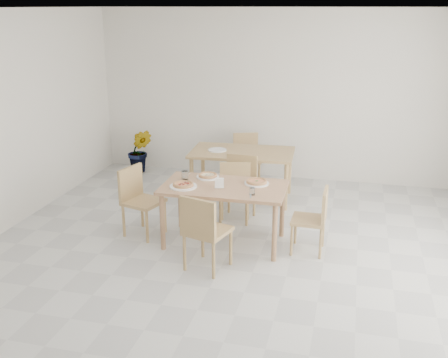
% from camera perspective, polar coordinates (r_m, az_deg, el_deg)
% --- Properties ---
extents(main_table, '(1.51, 0.87, 0.75)m').
position_cam_1_polar(main_table, '(6.36, 0.00, -1.46)').
color(main_table, '#A67555').
rests_on(main_table, ground).
extents(chair_south, '(0.54, 0.54, 0.89)m').
position_cam_1_polar(chair_south, '(5.74, -2.24, -5.35)').
color(chair_south, tan).
rests_on(chair_south, ground).
extents(chair_north, '(0.47, 0.47, 0.88)m').
position_cam_1_polar(chair_north, '(7.20, 1.70, -0.37)').
color(chair_north, tan).
rests_on(chair_north, ground).
extents(chair_west, '(0.54, 0.54, 0.88)m').
position_cam_1_polar(chair_west, '(6.77, -9.32, -1.84)').
color(chair_west, tan).
rests_on(chair_west, ground).
extents(chair_east, '(0.40, 0.40, 0.80)m').
position_cam_1_polar(chair_east, '(6.28, 9.89, -3.99)').
color(chair_east, tan).
rests_on(chair_east, ground).
extents(plate_margherita, '(0.30, 0.30, 0.02)m').
position_cam_1_polar(plate_margherita, '(6.40, 3.56, -0.46)').
color(plate_margherita, white).
rests_on(plate_margherita, main_table).
extents(plate_mushroom, '(0.29, 0.29, 0.02)m').
position_cam_1_polar(plate_mushroom, '(6.63, -1.78, 0.23)').
color(plate_mushroom, white).
rests_on(plate_mushroom, main_table).
extents(plate_pepperoni, '(0.33, 0.33, 0.02)m').
position_cam_1_polar(plate_pepperoni, '(6.30, -4.46, -0.80)').
color(plate_pepperoni, white).
rests_on(plate_pepperoni, main_table).
extents(pizza_margherita, '(0.34, 0.34, 0.03)m').
position_cam_1_polar(pizza_margherita, '(6.40, 3.57, -0.27)').
color(pizza_margherita, tan).
rests_on(pizza_margherita, plate_margherita).
extents(pizza_mushroom, '(0.29, 0.29, 0.03)m').
position_cam_1_polar(pizza_mushroom, '(6.62, -1.78, 0.41)').
color(pizza_mushroom, tan).
rests_on(pizza_mushroom, plate_mushroom).
extents(pizza_pepperoni, '(0.31, 0.31, 0.03)m').
position_cam_1_polar(pizza_pepperoni, '(6.29, -4.47, -0.60)').
color(pizza_pepperoni, tan).
rests_on(pizza_pepperoni, plate_pepperoni).
extents(tumbler_a, '(0.08, 0.08, 0.11)m').
position_cam_1_polar(tumbler_a, '(6.56, -4.29, 0.40)').
color(tumbler_a, white).
rests_on(tumbler_a, main_table).
extents(tumbler_b, '(0.06, 0.06, 0.08)m').
position_cam_1_polar(tumbler_b, '(6.03, 3.08, -1.34)').
color(tumbler_b, white).
rests_on(tumbler_b, main_table).
extents(napkin_holder, '(0.13, 0.09, 0.13)m').
position_cam_1_polar(napkin_holder, '(6.21, -0.51, -0.51)').
color(napkin_holder, silver).
rests_on(napkin_holder, main_table).
extents(fork_a, '(0.03, 0.17, 0.01)m').
position_cam_1_polar(fork_a, '(6.73, -3.96, 0.43)').
color(fork_a, silver).
rests_on(fork_a, main_table).
extents(fork_b, '(0.05, 0.20, 0.01)m').
position_cam_1_polar(fork_b, '(6.02, 2.93, -1.78)').
color(fork_b, silver).
rests_on(fork_b, main_table).
extents(second_table, '(1.58, 0.96, 0.75)m').
position_cam_1_polar(second_table, '(7.86, 1.99, 2.48)').
color(second_table, tan).
rests_on(second_table, ground).
extents(chair_back_s, '(0.50, 0.50, 0.83)m').
position_cam_1_polar(chair_back_s, '(7.19, 1.19, -0.62)').
color(chair_back_s, tan).
rests_on(chair_back_s, ground).
extents(chair_back_n, '(0.53, 0.53, 0.83)m').
position_cam_1_polar(chair_back_n, '(8.62, 2.45, 2.62)').
color(chair_back_n, tan).
rests_on(chair_back_n, ground).
extents(plate_empty, '(0.28, 0.28, 0.02)m').
position_cam_1_polar(plate_empty, '(7.87, -0.72, 3.18)').
color(plate_empty, white).
rests_on(plate_empty, second_table).
extents(potted_plant, '(0.50, 0.45, 0.77)m').
position_cam_1_polar(potted_plant, '(9.35, -9.15, 3.04)').
color(potted_plant, '#2C681F').
rests_on(potted_plant, ground).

